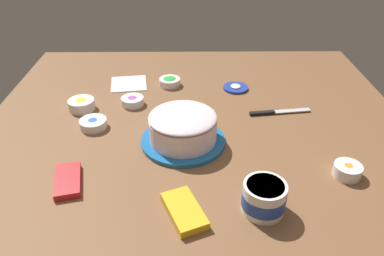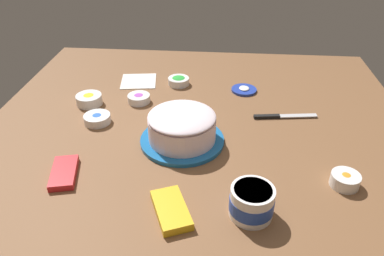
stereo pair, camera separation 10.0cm
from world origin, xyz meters
name	(u,v)px [view 1 (the left image)]	position (x,y,z in m)	size (l,w,h in m)	color
ground_plane	(197,134)	(0.00, 0.00, 0.00)	(1.54, 1.54, 0.00)	brown
frosted_cake	(183,129)	(0.05, -0.05, 0.05)	(0.28, 0.28, 0.12)	#1E6BB2
frosting_tub	(264,197)	(0.37, 0.17, 0.04)	(0.12, 0.12, 0.09)	white
frosting_tub_lid	(236,88)	(-0.34, 0.17, 0.01)	(0.10, 0.10, 0.02)	#233DAD
spreading_knife	(274,112)	(-0.13, 0.30, 0.01)	(0.05, 0.24, 0.01)	silver
sprinkle_bowl_blue	(93,123)	(-0.04, -0.37, 0.02)	(0.10, 0.10, 0.03)	white
sprinkle_bowl_green	(170,81)	(-0.38, -0.11, 0.02)	(0.09, 0.09, 0.04)	white
sprinkle_bowl_orange	(348,170)	(0.23, 0.44, 0.02)	(0.08, 0.08, 0.04)	white
sprinkle_bowl_rainbow	(132,101)	(-0.21, -0.25, 0.02)	(0.09, 0.09, 0.03)	white
sprinkle_bowl_yellow	(82,104)	(-0.18, -0.44, 0.02)	(0.10, 0.10, 0.04)	white
candy_box_lower	(68,180)	(0.25, -0.38, 0.01)	(0.14, 0.07, 0.02)	red
candy_box_upper	(184,211)	(0.38, -0.04, 0.01)	(0.15, 0.08, 0.02)	yellow
paper_napkin	(129,83)	(-0.39, -0.29, 0.00)	(0.15, 0.15, 0.01)	white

